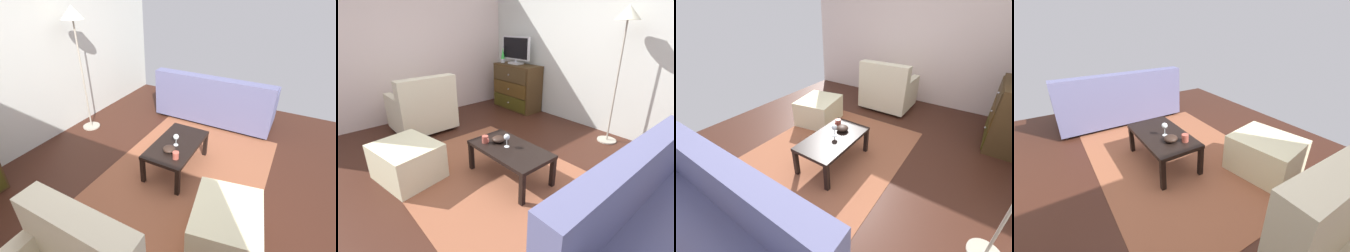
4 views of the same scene
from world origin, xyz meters
The scene contains 11 objects.
ground_plane centered at (0.00, 0.00, -0.03)m, with size 5.45×4.69×0.05m, color #3A1D13.
wall_plain_left centered at (-2.48, 0.00, 1.37)m, with size 0.12×4.69×2.74m, color beige.
area_rug centered at (0.20, -0.20, 0.00)m, with size 2.60×1.90×0.01m, color brown.
dresser centered at (-1.54, 1.79, 0.46)m, with size 0.99×0.49×0.92m.
coffee_table centered at (0.26, -0.03, 0.33)m, with size 0.94×0.53×0.38m.
wine_glass centered at (0.22, -0.04, 0.50)m, with size 0.07×0.07×0.16m.
mug centered at (-0.02, -0.16, 0.43)m, with size 0.11×0.08×0.08m.
bowl_decorative centered at (0.06, -0.02, 0.42)m, with size 0.15×0.15×0.07m, color #2F1F18.
couch_large centered at (1.81, 0.00, 0.34)m, with size 0.85×1.98×0.86m.
armchair centered at (-1.71, -0.18, 0.36)m, with size 0.80×0.92×0.93m.
ottoman centered at (-0.51, -0.92, 0.21)m, with size 0.70×0.60×0.43m, color beige.
Camera 3 is at (2.01, 1.33, 1.82)m, focal length 22.60 mm.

